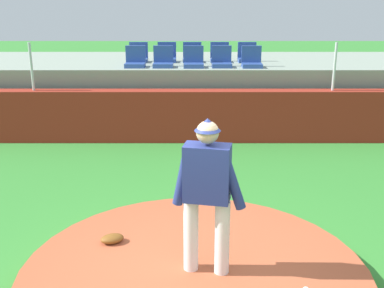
{
  "coord_description": "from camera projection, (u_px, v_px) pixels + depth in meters",
  "views": [
    {
      "loc": [
        -0.03,
        -4.75,
        3.29
      ],
      "look_at": [
        0.0,
        2.02,
        1.12
      ],
      "focal_mm": 43.92,
      "sensor_mm": 36.0,
      "label": 1
    }
  ],
  "objects": [
    {
      "name": "pitcher",
      "position": [
        205.0,
        186.0,
        5.15
      ],
      "size": [
        0.83,
        0.36,
        1.83
      ],
      "rotation": [
        0.0,
        0.0,
        -0.2
      ],
      "color": "silver",
      "rests_on": "pitchers_mound"
    },
    {
      "name": "fence_post_left",
      "position": [
        29.0,
        67.0,
        10.48
      ],
      "size": [
        0.06,
        0.06,
        1.07
      ],
      "primitive_type": "cylinder",
      "color": "silver",
      "rests_on": "brick_barrier"
    },
    {
      "name": "fielding_glove",
      "position": [
        110.0,
        239.0,
        6.06
      ],
      "size": [
        0.35,
        0.29,
        0.11
      ],
      "primitive_type": "ellipsoid",
      "rotation": [
        0.0,
        0.0,
        3.49
      ],
      "color": "brown",
      "rests_on": "pitchers_mound"
    },
    {
      "name": "stadium_chair_5",
      "position": [
        137.0,
        56.0,
        12.25
      ],
      "size": [
        0.48,
        0.44,
        0.5
      ],
      "rotation": [
        0.0,
        0.0,
        3.14
      ],
      "color": "#2D4C98",
      "rests_on": "bleacher_platform"
    },
    {
      "name": "stadium_chair_6",
      "position": [
        165.0,
        56.0,
        12.27
      ],
      "size": [
        0.48,
        0.44,
        0.5
      ],
      "rotation": [
        0.0,
        0.0,
        3.14
      ],
      "color": "#2D4C98",
      "rests_on": "bleacher_platform"
    },
    {
      "name": "stadium_chair_1",
      "position": [
        161.0,
        60.0,
        11.41
      ],
      "size": [
        0.48,
        0.44,
        0.5
      ],
      "rotation": [
        0.0,
        0.0,
        3.14
      ],
      "color": "#2D4C98",
      "rests_on": "bleacher_platform"
    },
    {
      "name": "stadium_chair_8",
      "position": [
        218.0,
        56.0,
        12.26
      ],
      "size": [
        0.48,
        0.44,
        0.5
      ],
      "rotation": [
        0.0,
        0.0,
        3.14
      ],
      "color": "#2D4C98",
      "rests_on": "bleacher_platform"
    },
    {
      "name": "stadium_chair_2",
      "position": [
        192.0,
        61.0,
        11.38
      ],
      "size": [
        0.48,
        0.44,
        0.5
      ],
      "rotation": [
        0.0,
        0.0,
        3.14
      ],
      "color": "#2D4C98",
      "rests_on": "bleacher_platform"
    },
    {
      "name": "stadium_chair_9",
      "position": [
        245.0,
        56.0,
        12.26
      ],
      "size": [
        0.48,
        0.44,
        0.5
      ],
      "rotation": [
        0.0,
        0.0,
        3.14
      ],
      "color": "#2D4C98",
      "rests_on": "bleacher_platform"
    },
    {
      "name": "stadium_chair_7",
      "position": [
        190.0,
        56.0,
        12.25
      ],
      "size": [
        0.48,
        0.44,
        0.5
      ],
      "rotation": [
        0.0,
        0.0,
        3.14
      ],
      "color": "#2D4C98",
      "rests_on": "bleacher_platform"
    },
    {
      "name": "stadium_chair_0",
      "position": [
        133.0,
        60.0,
        11.41
      ],
      "size": [
        0.48,
        0.44,
        0.5
      ],
      "rotation": [
        0.0,
        0.0,
        3.14
      ],
      "color": "#2D4C98",
      "rests_on": "bleacher_platform"
    },
    {
      "name": "ground_plane",
      "position": [
        193.0,
        287.0,
        5.53
      ],
      "size": [
        60.0,
        60.0,
        0.0
      ],
      "primitive_type": "plane",
      "color": "#348330"
    },
    {
      "name": "brick_barrier",
      "position": [
        191.0,
        116.0,
        10.84
      ],
      "size": [
        14.05,
        0.4,
        1.2
      ],
      "primitive_type": "cube",
      "color": "maroon",
      "rests_on": "ground_plane"
    },
    {
      "name": "stadium_chair_3",
      "position": [
        220.0,
        60.0,
        11.42
      ],
      "size": [
        0.48,
        0.44,
        0.5
      ],
      "rotation": [
        0.0,
        0.0,
        3.14
      ],
      "color": "#2D4C98",
      "rests_on": "bleacher_platform"
    },
    {
      "name": "fence_post_right",
      "position": [
        333.0,
        67.0,
        10.5
      ],
      "size": [
        0.06,
        0.06,
        1.07
      ],
      "primitive_type": "cylinder",
      "color": "silver",
      "rests_on": "brick_barrier"
    },
    {
      "name": "bleacher_platform",
      "position": [
        191.0,
        89.0,
        12.9
      ],
      "size": [
        13.96,
        3.6,
        1.59
      ],
      "primitive_type": "cube",
      "color": "gray",
      "rests_on": "ground_plane"
    },
    {
      "name": "pitchers_mound",
      "position": [
        193.0,
        279.0,
        5.49
      ],
      "size": [
        4.08,
        4.08,
        0.22
      ],
      "primitive_type": "cylinder",
      "color": "#AD5131",
      "rests_on": "ground_plane"
    },
    {
      "name": "stadium_chair_4",
      "position": [
        250.0,
        60.0,
        11.39
      ],
      "size": [
        0.48,
        0.44,
        0.5
      ],
      "rotation": [
        0.0,
        0.0,
        3.14
      ],
      "color": "#2D4C98",
      "rests_on": "bleacher_platform"
    }
  ]
}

